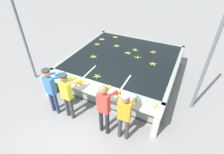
{
  "coord_description": "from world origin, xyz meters",
  "views": [
    {
      "loc": [
        2.17,
        -3.12,
        4.24
      ],
      "look_at": [
        0.0,
        1.33,
        0.62
      ],
      "focal_mm": 28.0,
      "sensor_mm": 36.0,
      "label": 1
    }
  ],
  "objects_px": {
    "worker_1": "(67,92)",
    "banana_bunch_floating_5": "(138,57)",
    "banana_bunch_floating_8": "(135,50)",
    "knife_0": "(108,95)",
    "banana_bunch_floating_1": "(153,64)",
    "banana_bunch_ledge_0": "(156,106)",
    "worker_2": "(104,106)",
    "support_post_left": "(25,41)",
    "banana_bunch_floating_0": "(115,37)",
    "banana_bunch_floating_4": "(117,46)",
    "worker_0": "(51,87)",
    "banana_bunch_floating_2": "(153,52)",
    "knife_1": "(121,95)",
    "banana_bunch_floating_6": "(102,39)",
    "banana_bunch_floating_3": "(97,76)",
    "banana_bunch_floating_7": "(97,44)",
    "worker_3": "(125,113)",
    "banana_bunch_floating_10": "(94,57)",
    "support_post_right": "(206,66)",
    "banana_bunch_floating_9": "(128,53)"
  },
  "relations": [
    {
      "from": "banana_bunch_floating_7",
      "to": "banana_bunch_floating_9",
      "type": "xyz_separation_m",
      "value": [
        1.5,
        -0.15,
        0.0
      ]
    },
    {
      "from": "banana_bunch_floating_0",
      "to": "banana_bunch_floating_3",
      "type": "height_order",
      "value": "same"
    },
    {
      "from": "knife_0",
      "to": "support_post_left",
      "type": "relative_size",
      "value": 0.11
    },
    {
      "from": "banana_bunch_floating_3",
      "to": "support_post_right",
      "type": "distance_m",
      "value": 3.24
    },
    {
      "from": "worker_1",
      "to": "worker_2",
      "type": "height_order",
      "value": "worker_2"
    },
    {
      "from": "knife_1",
      "to": "banana_bunch_floating_3",
      "type": "bearing_deg",
      "value": 154.57
    },
    {
      "from": "banana_bunch_floating_2",
      "to": "banana_bunch_floating_4",
      "type": "distance_m",
      "value": 1.57
    },
    {
      "from": "worker_0",
      "to": "banana_bunch_ledge_0",
      "type": "bearing_deg",
      "value": 12.65
    },
    {
      "from": "banana_bunch_floating_9",
      "to": "knife_0",
      "type": "distance_m",
      "value": 2.59
    },
    {
      "from": "banana_bunch_ledge_0",
      "to": "support_post_right",
      "type": "height_order",
      "value": "support_post_right"
    },
    {
      "from": "banana_bunch_floating_4",
      "to": "banana_bunch_floating_8",
      "type": "xyz_separation_m",
      "value": [
        0.85,
        -0.0,
        0.0
      ]
    },
    {
      "from": "banana_bunch_floating_4",
      "to": "banana_bunch_floating_0",
      "type": "bearing_deg",
      "value": 118.56
    },
    {
      "from": "banana_bunch_floating_0",
      "to": "banana_bunch_floating_1",
      "type": "bearing_deg",
      "value": -34.83
    },
    {
      "from": "worker_2",
      "to": "knife_0",
      "type": "height_order",
      "value": "worker_2"
    },
    {
      "from": "banana_bunch_floating_1",
      "to": "support_post_left",
      "type": "relative_size",
      "value": 0.09
    },
    {
      "from": "banana_bunch_floating_8",
      "to": "banana_bunch_floating_3",
      "type": "bearing_deg",
      "value": -102.08
    },
    {
      "from": "worker_2",
      "to": "banana_bunch_ledge_0",
      "type": "relative_size",
      "value": 5.97
    },
    {
      "from": "worker_0",
      "to": "banana_bunch_floating_3",
      "type": "bearing_deg",
      "value": 52.67
    },
    {
      "from": "banana_bunch_floating_0",
      "to": "banana_bunch_floating_9",
      "type": "xyz_separation_m",
      "value": [
        1.11,
        -1.19,
        0.0
      ]
    },
    {
      "from": "banana_bunch_floating_8",
      "to": "banana_bunch_floating_1",
      "type": "bearing_deg",
      "value": -38.24
    },
    {
      "from": "worker_0",
      "to": "banana_bunch_ledge_0",
      "type": "xyz_separation_m",
      "value": [
        2.94,
        0.66,
        -0.07
      ]
    },
    {
      "from": "banana_bunch_floating_0",
      "to": "banana_bunch_floating_5",
      "type": "distance_m",
      "value": 2.08
    },
    {
      "from": "worker_1",
      "to": "banana_bunch_floating_5",
      "type": "xyz_separation_m",
      "value": [
        1.11,
        2.88,
        -0.06
      ]
    },
    {
      "from": "worker_0",
      "to": "worker_2",
      "type": "relative_size",
      "value": 0.96
    },
    {
      "from": "knife_0",
      "to": "banana_bunch_floating_2",
      "type": "bearing_deg",
      "value": 81.04
    },
    {
      "from": "worker_2",
      "to": "banana_bunch_floating_10",
      "type": "bearing_deg",
      "value": 126.66
    },
    {
      "from": "banana_bunch_floating_3",
      "to": "banana_bunch_floating_10",
      "type": "relative_size",
      "value": 0.97
    },
    {
      "from": "knife_0",
      "to": "banana_bunch_floating_8",
      "type": "bearing_deg",
      "value": 94.34
    },
    {
      "from": "banana_bunch_floating_8",
      "to": "knife_1",
      "type": "xyz_separation_m",
      "value": [
        0.56,
        -2.79,
        -0.01
      ]
    },
    {
      "from": "banana_bunch_floating_0",
      "to": "knife_1",
      "type": "height_order",
      "value": "banana_bunch_floating_0"
    },
    {
      "from": "worker_0",
      "to": "banana_bunch_floating_1",
      "type": "relative_size",
      "value": 5.85
    },
    {
      "from": "knife_1",
      "to": "worker_0",
      "type": "bearing_deg",
      "value": -161.22
    },
    {
      "from": "worker_1",
      "to": "banana_bunch_floating_8",
      "type": "xyz_separation_m",
      "value": [
        0.82,
        3.41,
        -0.06
      ]
    },
    {
      "from": "worker_2",
      "to": "banana_bunch_floating_0",
      "type": "xyz_separation_m",
      "value": [
        -1.68,
        4.26,
        -0.1
      ]
    },
    {
      "from": "banana_bunch_floating_4",
      "to": "knife_0",
      "type": "distance_m",
      "value": 3.13
    },
    {
      "from": "banana_bunch_floating_2",
      "to": "banana_bunch_floating_0",
      "type": "bearing_deg",
      "value": 161.62
    },
    {
      "from": "banana_bunch_floating_0",
      "to": "banana_bunch_floating_8",
      "type": "relative_size",
      "value": 1.03
    },
    {
      "from": "banana_bunch_floating_3",
      "to": "knife_0",
      "type": "xyz_separation_m",
      "value": [
        0.71,
        -0.65,
        -0.01
      ]
    },
    {
      "from": "worker_2",
      "to": "support_post_left",
      "type": "height_order",
      "value": "support_post_left"
    },
    {
      "from": "banana_bunch_floating_1",
      "to": "banana_bunch_ledge_0",
      "type": "height_order",
      "value": "banana_bunch_ledge_0"
    },
    {
      "from": "banana_bunch_floating_0",
      "to": "banana_bunch_floating_4",
      "type": "xyz_separation_m",
      "value": [
        0.44,
        -0.81,
        0.0
      ]
    },
    {
      "from": "worker_2",
      "to": "worker_3",
      "type": "relative_size",
      "value": 1.07
    },
    {
      "from": "banana_bunch_floating_3",
      "to": "banana_bunch_floating_10",
      "type": "bearing_deg",
      "value": 126.0
    },
    {
      "from": "banana_bunch_floating_8",
      "to": "knife_0",
      "type": "relative_size",
      "value": 0.78
    },
    {
      "from": "worker_1",
      "to": "banana_bunch_floating_2",
      "type": "bearing_deg",
      "value": 66.72
    },
    {
      "from": "support_post_left",
      "to": "banana_bunch_floating_6",
      "type": "bearing_deg",
      "value": 58.48
    },
    {
      "from": "worker_2",
      "to": "support_post_right",
      "type": "distance_m",
      "value": 3.05
    },
    {
      "from": "support_post_left",
      "to": "knife_1",
      "type": "bearing_deg",
      "value": -6.06
    },
    {
      "from": "banana_bunch_floating_4",
      "to": "support_post_left",
      "type": "relative_size",
      "value": 0.09
    },
    {
      "from": "banana_bunch_floating_3",
      "to": "banana_bunch_floating_7",
      "type": "distance_m",
      "value": 2.38
    }
  ]
}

